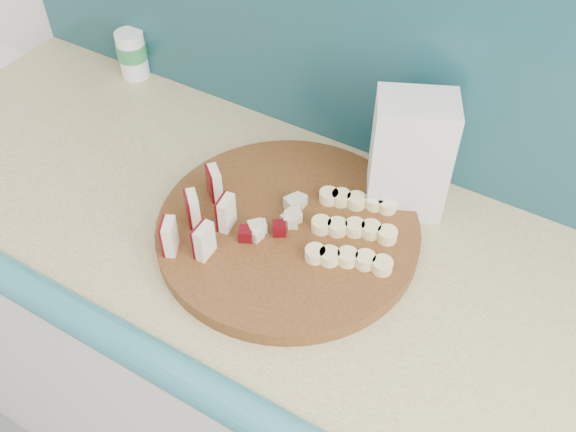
# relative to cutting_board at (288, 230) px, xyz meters

# --- Properties ---
(backsplash) EXTENTS (2.20, 0.02, 0.50)m
(backsplash) POSITION_rel_cutting_board_xyz_m (0.28, 0.28, 0.24)
(backsplash) COLOR teal
(backsplash) RESTS_ON kitchen_counter
(cutting_board) EXTENTS (0.57, 0.57, 0.03)m
(cutting_board) POSITION_rel_cutting_board_xyz_m (0.00, 0.00, 0.00)
(cutting_board) COLOR #49260F
(cutting_board) RESTS_ON kitchen_counter
(apple_wedges) EXTENTS (0.10, 0.18, 0.06)m
(apple_wedges) POSITION_rel_cutting_board_xyz_m (-0.12, -0.08, 0.04)
(apple_wedges) COLOR beige
(apple_wedges) RESTS_ON cutting_board
(apple_chunks) EXTENTS (0.07, 0.07, 0.02)m
(apple_chunks) POSITION_rel_cutting_board_xyz_m (-0.03, -0.01, 0.03)
(apple_chunks) COLOR beige
(apple_chunks) RESTS_ON cutting_board
(banana_slices) EXTENTS (0.18, 0.20, 0.02)m
(banana_slices) POSITION_rel_cutting_board_xyz_m (0.10, 0.04, 0.02)
(banana_slices) COLOR #F9E698
(banana_slices) RESTS_ON cutting_board
(flour_bag) EXTENTS (0.16, 0.14, 0.22)m
(flour_bag) POSITION_rel_cutting_board_xyz_m (0.14, 0.17, 0.10)
(flour_bag) COLOR silver
(flour_bag) RESTS_ON kitchen_counter
(canister) EXTENTS (0.06, 0.06, 0.11)m
(canister) POSITION_rel_cutting_board_xyz_m (-0.54, 0.24, 0.04)
(canister) COLOR white
(canister) RESTS_ON kitchen_counter
(banana_peel) EXTENTS (0.24, 0.21, 0.01)m
(banana_peel) POSITION_rel_cutting_board_xyz_m (-0.02, 0.08, -0.01)
(banana_peel) COLOR gold
(banana_peel) RESTS_ON kitchen_counter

